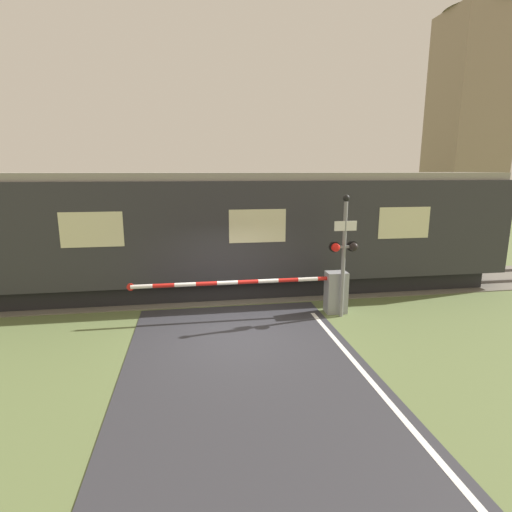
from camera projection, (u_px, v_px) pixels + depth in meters
The scene contains 6 objects.
ground_plane at pixel (236, 332), 10.28m from camera, with size 80.00×80.00×0.00m, color #5B6B3D.
track_bed at pixel (224, 290), 13.86m from camera, with size 36.00×3.20×0.13m.
train at pixel (251, 231), 13.58m from camera, with size 17.54×2.77×4.02m.
crossing_barrier at pixel (319, 290), 11.53m from camera, with size 6.16×0.44×1.22m.
signal_post at pixel (344, 249), 11.01m from camera, with size 0.82×0.26×3.45m.
distant_building at pixel (468, 115), 30.08m from camera, with size 4.97×4.97×16.16m.
Camera 1 is at (-1.04, -9.59, 4.09)m, focal length 28.00 mm.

